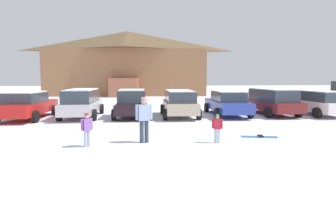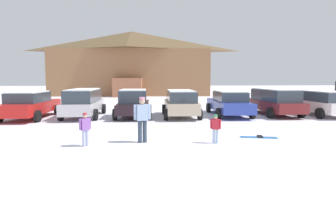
{
  "view_description": "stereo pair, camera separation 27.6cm",
  "coord_description": "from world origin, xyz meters",
  "px_view_note": "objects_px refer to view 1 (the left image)",
  "views": [
    {
      "loc": [
        -2.43,
        -4.68,
        2.34
      ],
      "look_at": [
        -1.33,
        7.68,
        1.27
      ],
      "focal_mm": 28.0,
      "sensor_mm": 36.0,
      "label": 1
    },
    {
      "loc": [
        -2.16,
        -4.7,
        2.34
      ],
      "look_at": [
        -1.33,
        7.68,
        1.27
      ],
      "focal_mm": 28.0,
      "sensor_mm": 36.0,
      "label": 2
    }
  ],
  "objects_px": {
    "parked_red_sedan": "(27,105)",
    "parked_silver_wagon": "(82,102)",
    "skier_adult_in_blue_parka": "(144,117)",
    "ski_lodge": "(128,63)",
    "parked_white_suv": "(318,102)",
    "skier_child_in_purple_jacket": "(87,128)",
    "parked_maroon_van": "(271,101)",
    "pair_of_skis": "(259,137)",
    "skier_child_in_red_jacket": "(217,127)",
    "parked_black_sedan": "(132,103)",
    "parked_beige_suv": "(179,102)",
    "parked_blue_hatchback": "(227,103)"
  },
  "relations": [
    {
      "from": "parked_black_sedan",
      "to": "skier_child_in_red_jacket",
      "type": "bearing_deg",
      "value": -63.49
    },
    {
      "from": "parked_red_sedan",
      "to": "parked_beige_suv",
      "type": "bearing_deg",
      "value": 0.25
    },
    {
      "from": "skier_child_in_purple_jacket",
      "to": "parked_black_sedan",
      "type": "bearing_deg",
      "value": 79.93
    },
    {
      "from": "ski_lodge",
      "to": "parked_beige_suv",
      "type": "xyz_separation_m",
      "value": [
        4.49,
        -22.31,
        -3.69
      ]
    },
    {
      "from": "parked_beige_suv",
      "to": "skier_adult_in_blue_parka",
      "type": "bearing_deg",
      "value": -108.63
    },
    {
      "from": "parked_beige_suv",
      "to": "pair_of_skis",
      "type": "height_order",
      "value": "parked_beige_suv"
    },
    {
      "from": "parked_beige_suv",
      "to": "parked_maroon_van",
      "type": "relative_size",
      "value": 0.87
    },
    {
      "from": "ski_lodge",
      "to": "parked_red_sedan",
      "type": "distance_m",
      "value": 23.09
    },
    {
      "from": "parked_red_sedan",
      "to": "skier_child_in_red_jacket",
      "type": "height_order",
      "value": "parked_red_sedan"
    },
    {
      "from": "ski_lodge",
      "to": "pair_of_skis",
      "type": "bearing_deg",
      "value": -76.15
    },
    {
      "from": "parked_maroon_van",
      "to": "skier_adult_in_blue_parka",
      "type": "xyz_separation_m",
      "value": [
        -8.24,
        -6.82,
        0.03
      ]
    },
    {
      "from": "skier_adult_in_blue_parka",
      "to": "parked_red_sedan",
      "type": "bearing_deg",
      "value": 136.99
    },
    {
      "from": "parked_maroon_van",
      "to": "skier_child_in_red_jacket",
      "type": "xyz_separation_m",
      "value": [
        -5.6,
        -7.12,
        -0.32
      ]
    },
    {
      "from": "skier_adult_in_blue_parka",
      "to": "skier_child_in_purple_jacket",
      "type": "height_order",
      "value": "skier_adult_in_blue_parka"
    },
    {
      "from": "parked_red_sedan",
      "to": "skier_child_in_red_jacket",
      "type": "relative_size",
      "value": 4.5
    },
    {
      "from": "parked_maroon_van",
      "to": "ski_lodge",
      "type": "bearing_deg",
      "value": 115.89
    },
    {
      "from": "ski_lodge",
      "to": "pair_of_skis",
      "type": "relative_size",
      "value": 15.32
    },
    {
      "from": "parked_maroon_van",
      "to": "parked_white_suv",
      "type": "relative_size",
      "value": 1.1
    },
    {
      "from": "skier_child_in_red_jacket",
      "to": "pair_of_skis",
      "type": "bearing_deg",
      "value": 21.59
    },
    {
      "from": "skier_child_in_red_jacket",
      "to": "pair_of_skis",
      "type": "height_order",
      "value": "skier_child_in_red_jacket"
    },
    {
      "from": "parked_white_suv",
      "to": "pair_of_skis",
      "type": "bearing_deg",
      "value": -138.0
    },
    {
      "from": "parked_silver_wagon",
      "to": "skier_child_in_purple_jacket",
      "type": "distance_m",
      "value": 7.36
    },
    {
      "from": "parked_blue_hatchback",
      "to": "pair_of_skis",
      "type": "xyz_separation_m",
      "value": [
        -0.67,
        -6.24,
        -0.78
      ]
    },
    {
      "from": "parked_silver_wagon",
      "to": "parked_white_suv",
      "type": "distance_m",
      "value": 14.82
    },
    {
      "from": "parked_red_sedan",
      "to": "parked_black_sedan",
      "type": "bearing_deg",
      "value": 1.44
    },
    {
      "from": "parked_black_sedan",
      "to": "parked_red_sedan",
      "type": "bearing_deg",
      "value": -178.56
    },
    {
      "from": "skier_adult_in_blue_parka",
      "to": "skier_child_in_red_jacket",
      "type": "relative_size",
      "value": 1.59
    },
    {
      "from": "parked_red_sedan",
      "to": "parked_beige_suv",
      "type": "height_order",
      "value": "parked_beige_suv"
    },
    {
      "from": "parked_beige_suv",
      "to": "parked_white_suv",
      "type": "distance_m",
      "value": 8.92
    },
    {
      "from": "ski_lodge",
      "to": "parked_silver_wagon",
      "type": "height_order",
      "value": "ski_lodge"
    },
    {
      "from": "parked_silver_wagon",
      "to": "parked_maroon_van",
      "type": "height_order",
      "value": "parked_silver_wagon"
    },
    {
      "from": "ski_lodge",
      "to": "parked_maroon_van",
      "type": "bearing_deg",
      "value": -64.11
    },
    {
      "from": "parked_maroon_van",
      "to": "parked_beige_suv",
      "type": "bearing_deg",
      "value": -175.5
    },
    {
      "from": "parked_blue_hatchback",
      "to": "parked_silver_wagon",
      "type": "bearing_deg",
      "value": -179.92
    },
    {
      "from": "pair_of_skis",
      "to": "parked_white_suv",
      "type": "bearing_deg",
      "value": 42.0
    },
    {
      "from": "parked_red_sedan",
      "to": "skier_adult_in_blue_parka",
      "type": "relative_size",
      "value": 2.82
    },
    {
      "from": "parked_beige_suv",
      "to": "skier_adult_in_blue_parka",
      "type": "distance_m",
      "value": 6.69
    },
    {
      "from": "ski_lodge",
      "to": "parked_red_sedan",
      "type": "height_order",
      "value": "ski_lodge"
    },
    {
      "from": "parked_silver_wagon",
      "to": "parked_black_sedan",
      "type": "distance_m",
      "value": 3.04
    },
    {
      "from": "parked_silver_wagon",
      "to": "parked_blue_hatchback",
      "type": "height_order",
      "value": "parked_silver_wagon"
    },
    {
      "from": "parked_silver_wagon",
      "to": "parked_beige_suv",
      "type": "bearing_deg",
      "value": -3.57
    },
    {
      "from": "parked_blue_hatchback",
      "to": "pair_of_skis",
      "type": "height_order",
      "value": "parked_blue_hatchback"
    },
    {
      "from": "parked_blue_hatchback",
      "to": "parked_maroon_van",
      "type": "xyz_separation_m",
      "value": [
        2.98,
        0.1,
        0.11
      ]
    },
    {
      "from": "parked_red_sedan",
      "to": "parked_silver_wagon",
      "type": "bearing_deg",
      "value": 7.72
    },
    {
      "from": "ski_lodge",
      "to": "parked_red_sedan",
      "type": "xyz_separation_m",
      "value": [
        -4.4,
        -22.35,
        -3.76
      ]
    },
    {
      "from": "skier_child_in_red_jacket",
      "to": "pair_of_skis",
      "type": "xyz_separation_m",
      "value": [
        1.95,
        0.77,
        -0.57
      ]
    },
    {
      "from": "parked_black_sedan",
      "to": "ski_lodge",
      "type": "bearing_deg",
      "value": 94.2
    },
    {
      "from": "parked_silver_wagon",
      "to": "parked_blue_hatchback",
      "type": "relative_size",
      "value": 0.98
    },
    {
      "from": "parked_red_sedan",
      "to": "parked_black_sedan",
      "type": "distance_m",
      "value": 6.03
    },
    {
      "from": "parked_white_suv",
      "to": "skier_child_in_purple_jacket",
      "type": "distance_m",
      "value": 14.64
    }
  ]
}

